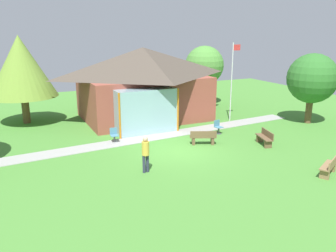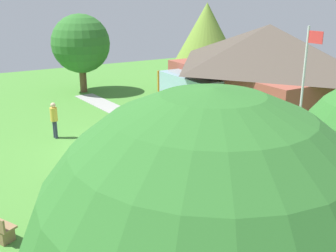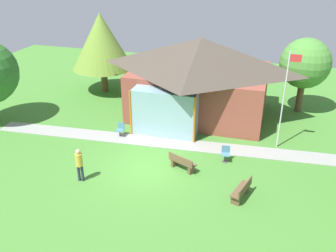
{
  "view_description": "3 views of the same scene",
  "coord_description": "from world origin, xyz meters",
  "px_view_note": "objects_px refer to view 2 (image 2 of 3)",
  "views": [
    {
      "loc": [
        -8.17,
        -15.86,
        6.41
      ],
      "look_at": [
        -0.24,
        1.0,
        1.22
      ],
      "focal_mm": 37.23,
      "sensor_mm": 36.0,
      "label": 1
    },
    {
      "loc": [
        15.64,
        -6.48,
        6.48
      ],
      "look_at": [
        1.0,
        2.2,
        0.97
      ],
      "focal_mm": 43.1,
      "sensor_mm": 36.0,
      "label": 2
    },
    {
      "loc": [
        5.66,
        -15.04,
        10.2
      ],
      "look_at": [
        0.39,
        2.55,
        1.36
      ],
      "focal_mm": 39.33,
      "sensor_mm": 36.0,
      "label": 3
    }
  ],
  "objects_px": {
    "pavilion": "(263,75)",
    "tree_behind_pavilion_left": "(206,35)",
    "patio_chair_west": "(146,115)",
    "patio_chair_lawn_spare": "(199,159)",
    "bench_rear_near_path": "(142,150)",
    "tree_west_hedge": "(81,44)",
    "visitor_strolling_lawn": "(54,117)",
    "flagpole": "(302,99)",
    "bench_mid_right": "(145,189)"
  },
  "relations": [
    {
      "from": "pavilion",
      "to": "tree_behind_pavilion_left",
      "type": "xyz_separation_m",
      "value": [
        -8.03,
        2.26,
        1.26
      ]
    },
    {
      "from": "patio_chair_west",
      "to": "patio_chair_lawn_spare",
      "type": "distance_m",
      "value": 6.58
    },
    {
      "from": "bench_rear_near_path",
      "to": "patio_chair_west",
      "type": "relative_size",
      "value": 1.8
    },
    {
      "from": "bench_rear_near_path",
      "to": "patio_chair_west",
      "type": "distance_m",
      "value": 5.18
    },
    {
      "from": "patio_chair_west",
      "to": "tree_west_hedge",
      "type": "relative_size",
      "value": 0.16
    },
    {
      "from": "tree_behind_pavilion_left",
      "to": "patio_chair_lawn_spare",
      "type": "bearing_deg",
      "value": -36.56
    },
    {
      "from": "tree_west_hedge",
      "to": "bench_rear_near_path",
      "type": "bearing_deg",
      "value": -9.05
    },
    {
      "from": "patio_chair_west",
      "to": "tree_behind_pavilion_left",
      "type": "xyz_separation_m",
      "value": [
        -4.32,
        6.95,
        3.54
      ]
    },
    {
      "from": "visitor_strolling_lawn",
      "to": "tree_west_hedge",
      "type": "height_order",
      "value": "tree_west_hedge"
    },
    {
      "from": "pavilion",
      "to": "visitor_strolling_lawn",
      "type": "distance_m",
      "value": 10.41
    },
    {
      "from": "flagpole",
      "to": "pavilion",
      "type": "bearing_deg",
      "value": 148.31
    },
    {
      "from": "patio_chair_west",
      "to": "visitor_strolling_lawn",
      "type": "height_order",
      "value": "visitor_strolling_lawn"
    },
    {
      "from": "bench_rear_near_path",
      "to": "patio_chair_lawn_spare",
      "type": "distance_m",
      "value": 2.48
    },
    {
      "from": "pavilion",
      "to": "patio_chair_west",
      "type": "distance_m",
      "value": 6.39
    },
    {
      "from": "flagpole",
      "to": "tree_behind_pavilion_left",
      "type": "bearing_deg",
      "value": 157.37
    },
    {
      "from": "visitor_strolling_lawn",
      "to": "tree_west_hedge",
      "type": "bearing_deg",
      "value": -34.03
    },
    {
      "from": "tree_behind_pavilion_left",
      "to": "tree_west_hedge",
      "type": "relative_size",
      "value": 1.13
    },
    {
      "from": "flagpole",
      "to": "patio_chair_west",
      "type": "relative_size",
      "value": 6.45
    },
    {
      "from": "patio_chair_west",
      "to": "visitor_strolling_lawn",
      "type": "relative_size",
      "value": 0.49
    },
    {
      "from": "patio_chair_west",
      "to": "tree_behind_pavilion_left",
      "type": "relative_size",
      "value": 0.14
    },
    {
      "from": "patio_chair_lawn_spare",
      "to": "visitor_strolling_lawn",
      "type": "distance_m",
      "value": 7.54
    },
    {
      "from": "bench_mid_right",
      "to": "tree_west_hedge",
      "type": "distance_m",
      "value": 16.96
    },
    {
      "from": "flagpole",
      "to": "bench_rear_near_path",
      "type": "distance_m",
      "value": 6.6
    },
    {
      "from": "visitor_strolling_lawn",
      "to": "patio_chair_west",
      "type": "bearing_deg",
      "value": -96.42
    },
    {
      "from": "bench_mid_right",
      "to": "tree_behind_pavilion_left",
      "type": "bearing_deg",
      "value": 63.28
    },
    {
      "from": "flagpole",
      "to": "patio_chair_lawn_spare",
      "type": "height_order",
      "value": "flagpole"
    },
    {
      "from": "flagpole",
      "to": "bench_mid_right",
      "type": "height_order",
      "value": "flagpole"
    },
    {
      "from": "flagpole",
      "to": "patio_chair_lawn_spare",
      "type": "bearing_deg",
      "value": -137.34
    },
    {
      "from": "patio_chair_lawn_spare",
      "to": "tree_behind_pavilion_left",
      "type": "bearing_deg",
      "value": -44.41
    },
    {
      "from": "pavilion",
      "to": "tree_west_hedge",
      "type": "distance_m",
      "value": 13.38
    },
    {
      "from": "tree_behind_pavilion_left",
      "to": "tree_west_hedge",
      "type": "height_order",
      "value": "tree_behind_pavilion_left"
    },
    {
      "from": "visitor_strolling_lawn",
      "to": "bench_rear_near_path",
      "type": "bearing_deg",
      "value": -159.04
    },
    {
      "from": "flagpole",
      "to": "bench_rear_near_path",
      "type": "height_order",
      "value": "flagpole"
    },
    {
      "from": "tree_behind_pavilion_left",
      "to": "bench_mid_right",
      "type": "bearing_deg",
      "value": -42.64
    },
    {
      "from": "pavilion",
      "to": "bench_mid_right",
      "type": "distance_m",
      "value": 9.92
    },
    {
      "from": "bench_mid_right",
      "to": "visitor_strolling_lawn",
      "type": "distance_m",
      "value": 7.72
    },
    {
      "from": "flagpole",
      "to": "visitor_strolling_lawn",
      "type": "relative_size",
      "value": 3.19
    },
    {
      "from": "patio_chair_west",
      "to": "visitor_strolling_lawn",
      "type": "xyz_separation_m",
      "value": [
        0.04,
        -4.92,
        0.61
      ]
    },
    {
      "from": "bench_mid_right",
      "to": "bench_rear_near_path",
      "type": "bearing_deg",
      "value": 79.99
    },
    {
      "from": "bench_rear_near_path",
      "to": "flagpole",
      "type": "bearing_deg",
      "value": 64.21
    },
    {
      "from": "tree_behind_pavilion_left",
      "to": "patio_chair_west",
      "type": "bearing_deg",
      "value": -58.12
    },
    {
      "from": "patio_chair_lawn_spare",
      "to": "flagpole",
      "type": "bearing_deg",
      "value": -145.19
    },
    {
      "from": "flagpole",
      "to": "bench_rear_near_path",
      "type": "xyz_separation_m",
      "value": [
        -4.61,
        -3.91,
        -2.66
      ]
    },
    {
      "from": "patio_chair_lawn_spare",
      "to": "pavilion",
      "type": "bearing_deg",
      "value": -72.04
    },
    {
      "from": "flagpole",
      "to": "tree_west_hedge",
      "type": "distance_m",
      "value": 17.83
    },
    {
      "from": "bench_rear_near_path",
      "to": "visitor_strolling_lawn",
      "type": "relative_size",
      "value": 0.89
    },
    {
      "from": "tree_west_hedge",
      "to": "bench_mid_right",
      "type": "bearing_deg",
      "value": -12.58
    },
    {
      "from": "pavilion",
      "to": "tree_behind_pavilion_left",
      "type": "height_order",
      "value": "tree_behind_pavilion_left"
    },
    {
      "from": "patio_chair_west",
      "to": "tree_west_hedge",
      "type": "distance_m",
      "value": 9.12
    },
    {
      "from": "patio_chair_lawn_spare",
      "to": "visitor_strolling_lawn",
      "type": "bearing_deg",
      "value": 22.93
    }
  ]
}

